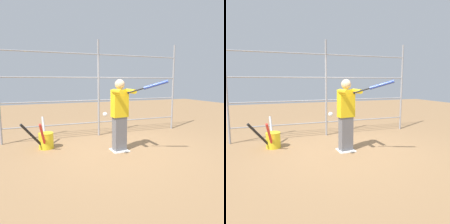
# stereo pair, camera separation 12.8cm
# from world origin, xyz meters

# --- Properties ---
(ground_plane) EXTENTS (24.00, 24.00, 0.00)m
(ground_plane) POSITION_xyz_m (0.00, 0.00, 0.00)
(ground_plane) COLOR #9E754C
(home_plate) EXTENTS (0.40, 0.40, 0.02)m
(home_plate) POSITION_xyz_m (0.00, 0.00, 0.01)
(home_plate) COLOR white
(home_plate) RESTS_ON ground
(fence_backstop) EXTENTS (5.48, 0.06, 2.87)m
(fence_backstop) POSITION_xyz_m (0.00, -1.60, 1.44)
(fence_backstop) COLOR #939399
(fence_backstop) RESTS_ON ground
(batter) EXTENTS (0.44, 0.61, 1.71)m
(batter) POSITION_xyz_m (0.00, 0.02, 0.93)
(batter) COLOR slate
(batter) RESTS_ON ground
(baseball_bat_swinging) EXTENTS (0.74, 0.50, 0.30)m
(baseball_bat_swinging) POSITION_xyz_m (-0.42, 0.73, 1.57)
(baseball_bat_swinging) COLOR black
(softball_in_flight) EXTENTS (0.10, 0.10, 0.10)m
(softball_in_flight) POSITION_xyz_m (0.56, 0.55, 1.00)
(softball_in_flight) COLOR white
(bat_bucket) EXTENTS (0.78, 1.05, 0.73)m
(bat_bucket) POSITION_xyz_m (1.66, -0.82, 0.23)
(bat_bucket) COLOR yellow
(bat_bucket) RESTS_ON ground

